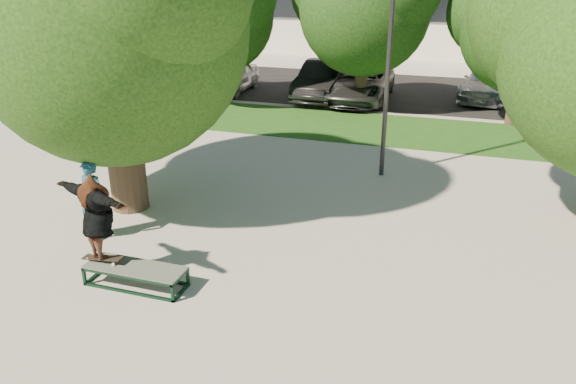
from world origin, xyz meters
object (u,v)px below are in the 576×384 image
(car_dark, at_px, (323,80))
(car_silver_b, at_px, (489,82))
(car_silver_a, at_px, (231,77))
(grind_box, at_px, (136,276))
(lamppost, at_px, (389,56))
(car_grey, at_px, (359,83))
(bystander, at_px, (92,200))
(tree_left, at_px, (108,9))

(car_dark, bearing_deg, car_silver_b, 17.68)
(car_silver_a, distance_m, car_dark, 4.19)
(grind_box, height_order, car_silver_b, car_silver_b)
(grind_box, distance_m, car_silver_b, 18.58)
(car_silver_b, bearing_deg, lamppost, -95.21)
(car_grey, bearing_deg, bystander, -101.85)
(car_silver_a, xyz_separation_m, car_dark, (4.19, 0.00, 0.11))
(grind_box, distance_m, bystander, 2.36)
(tree_left, bearing_deg, car_grey, 76.93)
(grind_box, xyz_separation_m, car_silver_b, (5.90, 17.62, 0.49))
(car_silver_a, height_order, car_silver_b, car_silver_b)
(bystander, bearing_deg, car_dark, 89.68)
(lamppost, height_order, car_silver_b, lamppost)
(bystander, height_order, car_grey, bystander)
(lamppost, relative_size, car_grey, 1.16)
(grind_box, xyz_separation_m, bystander, (-1.81, 1.37, 0.65))
(lamppost, relative_size, car_silver_b, 1.31)
(car_dark, distance_m, car_grey, 1.50)
(car_silver_b, bearing_deg, bystander, -106.30)
(grind_box, distance_m, car_silver_a, 16.22)
(bystander, xyz_separation_m, car_grey, (2.61, 14.20, -0.11))
(lamppost, distance_m, car_silver_a, 11.99)
(grind_box, bearing_deg, car_dark, 92.58)
(lamppost, relative_size, grind_box, 3.39)
(grind_box, height_order, car_silver_a, car_silver_a)
(tree_left, height_order, lamppost, tree_left)
(grind_box, bearing_deg, tree_left, 124.55)
(tree_left, relative_size, car_grey, 1.35)
(bystander, bearing_deg, car_silver_b, 68.80)
(lamppost, bearing_deg, car_silver_b, 75.72)
(lamppost, height_order, car_grey, lamppost)
(car_dark, xyz_separation_m, car_silver_b, (6.60, 2.15, -0.09))
(car_dark, relative_size, car_silver_b, 1.00)
(bystander, xyz_separation_m, car_silver_b, (7.71, 16.24, -0.17))
(car_grey, bearing_deg, grind_box, -94.39)
(lamppost, bearing_deg, car_silver_a, 133.55)
(lamppost, height_order, car_dark, lamppost)
(tree_left, distance_m, grind_box, 5.63)
(car_grey, height_order, car_silver_b, car_grey)
(car_silver_a, distance_m, car_silver_b, 11.00)
(lamppost, bearing_deg, car_dark, 114.57)
(lamppost, bearing_deg, car_grey, 105.50)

